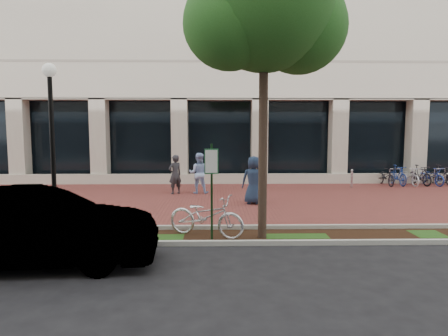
{
  "coord_description": "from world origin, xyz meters",
  "views": [
    {
      "loc": [
        -0.18,
        -15.22,
        2.78
      ],
      "look_at": [
        0.11,
        -0.8,
        1.33
      ],
      "focal_mm": 32.0,
      "sensor_mm": 36.0,
      "label": 1
    }
  ],
  "objects_px": {
    "locked_bicycle": "(206,216)",
    "lamppost": "(52,138)",
    "pedestrian_right": "(254,180)",
    "bike_rack_cluster": "(420,176)",
    "parking_sign": "(212,179)",
    "sedan_near_curb": "(35,228)",
    "pedestrian_left": "(175,174)",
    "pedestrian_mid": "(199,173)",
    "bollard": "(352,179)",
    "street_tree": "(266,11)"
  },
  "relations": [
    {
      "from": "street_tree",
      "to": "bike_rack_cluster",
      "type": "height_order",
      "value": "street_tree"
    },
    {
      "from": "sedan_near_curb",
      "to": "locked_bicycle",
      "type": "bearing_deg",
      "value": -62.26
    },
    {
      "from": "lamppost",
      "to": "pedestrian_right",
      "type": "height_order",
      "value": "lamppost"
    },
    {
      "from": "pedestrian_mid",
      "to": "bike_rack_cluster",
      "type": "xyz_separation_m",
      "value": [
        10.66,
        2.21,
        -0.4
      ]
    },
    {
      "from": "locked_bicycle",
      "to": "bollard",
      "type": "bearing_deg",
      "value": -14.02
    },
    {
      "from": "street_tree",
      "to": "pedestrian_left",
      "type": "relative_size",
      "value": 4.53
    },
    {
      "from": "locked_bicycle",
      "to": "pedestrian_left",
      "type": "distance_m",
      "value": 6.86
    },
    {
      "from": "pedestrian_mid",
      "to": "bollard",
      "type": "distance_m",
      "value": 7.13
    },
    {
      "from": "locked_bicycle",
      "to": "pedestrian_left",
      "type": "xyz_separation_m",
      "value": [
        -1.47,
        6.7,
        0.28
      ]
    },
    {
      "from": "bike_rack_cluster",
      "to": "street_tree",
      "type": "bearing_deg",
      "value": -140.84
    },
    {
      "from": "pedestrian_left",
      "to": "pedestrian_mid",
      "type": "distance_m",
      "value": 1.0
    },
    {
      "from": "pedestrian_mid",
      "to": "locked_bicycle",
      "type": "bearing_deg",
      "value": 98.25
    },
    {
      "from": "parking_sign",
      "to": "street_tree",
      "type": "relative_size",
      "value": 0.32
    },
    {
      "from": "street_tree",
      "to": "pedestrian_mid",
      "type": "distance_m",
      "value": 8.61
    },
    {
      "from": "parking_sign",
      "to": "pedestrian_left",
      "type": "xyz_separation_m",
      "value": [
        -1.62,
        6.98,
        -0.7
      ]
    },
    {
      "from": "lamppost",
      "to": "pedestrian_right",
      "type": "distance_m",
      "value": 7.03
    },
    {
      "from": "pedestrian_left",
      "to": "pedestrian_right",
      "type": "relative_size",
      "value": 0.94
    },
    {
      "from": "parking_sign",
      "to": "locked_bicycle",
      "type": "height_order",
      "value": "parking_sign"
    },
    {
      "from": "lamppost",
      "to": "pedestrian_right",
      "type": "relative_size",
      "value": 2.51
    },
    {
      "from": "parking_sign",
      "to": "bike_rack_cluster",
      "type": "relative_size",
      "value": 0.58
    },
    {
      "from": "street_tree",
      "to": "sedan_near_curb",
      "type": "height_order",
      "value": "street_tree"
    },
    {
      "from": "lamppost",
      "to": "pedestrian_mid",
      "type": "height_order",
      "value": "lamppost"
    },
    {
      "from": "parking_sign",
      "to": "pedestrian_left",
      "type": "distance_m",
      "value": 7.2
    },
    {
      "from": "locked_bicycle",
      "to": "bike_rack_cluster",
      "type": "bearing_deg",
      "value": -23.64
    },
    {
      "from": "lamppost",
      "to": "parking_sign",
      "type": "bearing_deg",
      "value": -11.31
    },
    {
      "from": "locked_bicycle",
      "to": "pedestrian_mid",
      "type": "height_order",
      "value": "pedestrian_mid"
    },
    {
      "from": "sedan_near_curb",
      "to": "bollard",
      "type": "bearing_deg",
      "value": -48.44
    },
    {
      "from": "pedestrian_mid",
      "to": "pedestrian_right",
      "type": "xyz_separation_m",
      "value": [
        2.11,
        -2.44,
        0.02
      ]
    },
    {
      "from": "pedestrian_right",
      "to": "bike_rack_cluster",
      "type": "bearing_deg",
      "value": -147.0
    },
    {
      "from": "parking_sign",
      "to": "pedestrian_right",
      "type": "xyz_separation_m",
      "value": [
        1.47,
        4.68,
        -0.65
      ]
    },
    {
      "from": "pedestrian_left",
      "to": "sedan_near_curb",
      "type": "bearing_deg",
      "value": 40.51
    },
    {
      "from": "pedestrian_right",
      "to": "sedan_near_curb",
      "type": "relative_size",
      "value": 0.37
    },
    {
      "from": "parking_sign",
      "to": "sedan_near_curb",
      "type": "bearing_deg",
      "value": -159.78
    },
    {
      "from": "pedestrian_right",
      "to": "bollard",
      "type": "bearing_deg",
      "value": -138.26
    },
    {
      "from": "locked_bicycle",
      "to": "bike_rack_cluster",
      "type": "distance_m",
      "value": 13.62
    },
    {
      "from": "parking_sign",
      "to": "street_tree",
      "type": "distance_m",
      "value": 4.27
    },
    {
      "from": "pedestrian_mid",
      "to": "bike_rack_cluster",
      "type": "height_order",
      "value": "pedestrian_mid"
    },
    {
      "from": "parking_sign",
      "to": "sedan_near_curb",
      "type": "distance_m",
      "value": 4.03
    },
    {
      "from": "pedestrian_left",
      "to": "pedestrian_right",
      "type": "bearing_deg",
      "value": 106.02
    },
    {
      "from": "pedestrian_left",
      "to": "bollard",
      "type": "xyz_separation_m",
      "value": [
        7.98,
        1.44,
        -0.38
      ]
    },
    {
      "from": "street_tree",
      "to": "bike_rack_cluster",
      "type": "distance_m",
      "value": 13.62
    },
    {
      "from": "locked_bicycle",
      "to": "lamppost",
      "type": "bearing_deg",
      "value": 106.79
    },
    {
      "from": "pedestrian_mid",
      "to": "pedestrian_left",
      "type": "bearing_deg",
      "value": 12.88
    },
    {
      "from": "bollard",
      "to": "pedestrian_right",
      "type": "bearing_deg",
      "value": -142.7
    },
    {
      "from": "pedestrian_mid",
      "to": "bike_rack_cluster",
      "type": "distance_m",
      "value": 10.89
    },
    {
      "from": "street_tree",
      "to": "pedestrian_left",
      "type": "xyz_separation_m",
      "value": [
        -2.94,
        6.78,
        -4.76
      ]
    },
    {
      "from": "street_tree",
      "to": "pedestrian_mid",
      "type": "relative_size",
      "value": 4.33
    },
    {
      "from": "sedan_near_curb",
      "to": "parking_sign",
      "type": "bearing_deg",
      "value": -66.81
    },
    {
      "from": "lamppost",
      "to": "street_tree",
      "type": "height_order",
      "value": "street_tree"
    },
    {
      "from": "locked_bicycle",
      "to": "bike_rack_cluster",
      "type": "height_order",
      "value": "locked_bicycle"
    }
  ]
}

